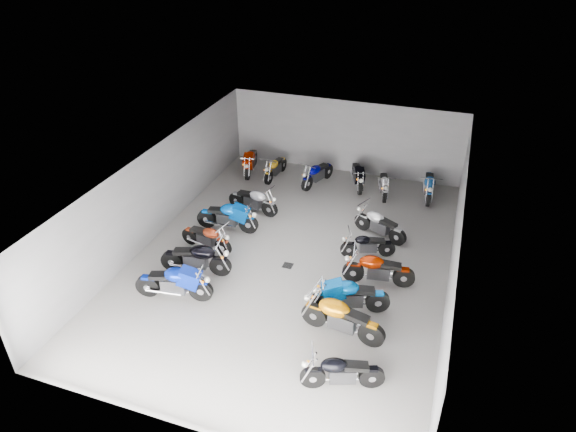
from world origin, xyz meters
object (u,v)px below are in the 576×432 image
motorcycle_right_f (379,224)px  motorcycle_back_f (429,185)px  motorcycle_left_c (196,258)px  motorcycle_right_b (341,318)px  motorcycle_right_d (378,269)px  motorcycle_back_b (275,168)px  motorcycle_left_d (207,237)px  motorcycle_back_a (251,161)px  motorcycle_back_d (358,175)px  motorcycle_back_c (317,174)px  motorcycle_right_c (349,296)px  motorcycle_right_e (367,245)px  drain_grate (288,265)px  motorcycle_back_e (384,184)px  motorcycle_left_e (228,217)px  motorcycle_left_f (254,200)px  motorcycle_left_b (175,283)px  motorcycle_right_a (341,372)px

motorcycle_right_f → motorcycle_back_f: 3.79m
motorcycle_left_c → motorcycle_back_f: motorcycle_left_c is taller
motorcycle_right_b → motorcycle_right_d: size_ratio=1.08×
motorcycle_back_b → motorcycle_back_f: (6.41, 0.37, 0.05)m
motorcycle_left_d → motorcycle_back_a: size_ratio=0.91×
motorcycle_back_a → motorcycle_back_f: 7.62m
motorcycle_left_d → motorcycle_back_f: size_ratio=0.91×
motorcycle_right_f → motorcycle_back_d: size_ratio=0.97×
motorcycle_left_d → motorcycle_back_c: bearing=169.5°
motorcycle_right_b → motorcycle_right_c: motorcycle_right_b is taller
motorcycle_left_d → motorcycle_right_d: 5.80m
motorcycle_right_e → motorcycle_back_f: (1.50, 4.86, 0.08)m
drain_grate → motorcycle_back_a: bearing=122.3°
motorcycle_left_d → motorcycle_right_d: motorcycle_right_d is taller
motorcycle_right_b → motorcycle_back_a: bearing=44.3°
motorcycle_right_c → motorcycle_back_e: size_ratio=1.15×
motorcycle_back_f → motorcycle_back_e: bearing=6.1°
motorcycle_right_b → motorcycle_back_b: 9.73m
motorcycle_back_f → motorcycle_back_b: bearing=-2.7°
motorcycle_left_e → motorcycle_right_d: (5.64, -1.33, -0.02)m
motorcycle_left_c → motorcycle_back_a: (-1.20, 7.30, -0.03)m
drain_grate → motorcycle_left_e: 3.10m
motorcycle_right_c → motorcycle_back_e: bearing=-16.5°
motorcycle_left_f → motorcycle_back_b: size_ratio=1.06×
motorcycle_left_b → motorcycle_back_e: 9.69m
motorcycle_right_c → motorcycle_back_b: motorcycle_right_c is taller
drain_grate → motorcycle_right_c: bearing=-32.3°
motorcycle_left_e → motorcycle_right_e: motorcycle_left_e is taller
drain_grate → motorcycle_left_b: bearing=-135.2°
motorcycle_right_b → motorcycle_right_f: (0.09, 5.19, -0.07)m
motorcycle_left_d → motorcycle_right_a: 7.12m
motorcycle_right_e → motorcycle_back_c: motorcycle_back_c is taller
motorcycle_left_e → motorcycle_left_f: bearing=161.1°
motorcycle_right_b → motorcycle_back_a: motorcycle_right_b is taller
motorcycle_right_d → motorcycle_back_c: motorcycle_right_d is taller
motorcycle_back_c → motorcycle_right_f: bearing=154.7°
motorcycle_left_c → motorcycle_back_c: (1.88, 7.13, -0.05)m
motorcycle_left_b → motorcycle_right_b: motorcycle_right_b is taller
drain_grate → motorcycle_back_d: size_ratio=0.16×
motorcycle_left_e → motorcycle_back_c: motorcycle_left_e is taller
motorcycle_right_a → motorcycle_right_c: (-0.45, 2.73, 0.05)m
motorcycle_back_c → motorcycle_back_f: bearing=-155.7°
motorcycle_left_d → motorcycle_right_f: bearing=126.6°
motorcycle_left_e → motorcycle_right_f: motorcycle_left_e is taller
motorcycle_left_f → motorcycle_right_a: size_ratio=1.06×
motorcycle_left_c → motorcycle_back_c: motorcycle_left_c is taller
motorcycle_left_f → motorcycle_right_d: size_ratio=0.95×
motorcycle_right_e → motorcycle_left_e: bearing=69.7°
motorcycle_left_b → motorcycle_back_f: bearing=132.7°
motorcycle_left_f → drain_grate: bearing=49.3°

